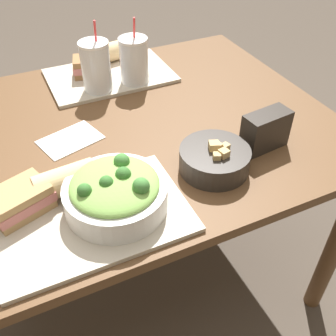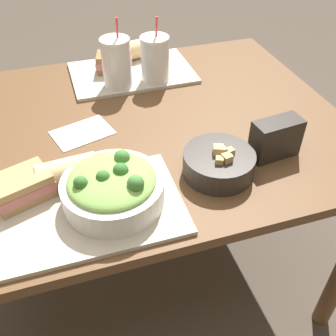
{
  "view_description": "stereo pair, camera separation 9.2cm",
  "coord_description": "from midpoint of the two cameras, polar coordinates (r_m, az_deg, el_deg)",
  "views": [
    {
      "loc": [
        -0.29,
        -0.94,
        1.4
      ],
      "look_at": [
        0.01,
        -0.3,
        0.8
      ],
      "focal_mm": 42.0,
      "sensor_mm": 36.0,
      "label": 1
    },
    {
      "loc": [
        -0.2,
        -0.98,
        1.4
      ],
      "look_at": [
        0.01,
        -0.3,
        0.8
      ],
      "focal_mm": 42.0,
      "sensor_mm": 36.0,
      "label": 2
    }
  ],
  "objects": [
    {
      "name": "dining_table",
      "position": [
        1.25,
        -2.52,
        2.8
      ],
      "size": [
        1.27,
        0.97,
        0.73
      ],
      "color": "brown",
      "rests_on": "ground_plane"
    },
    {
      "name": "tray_far",
      "position": [
        1.47,
        -3.42,
        13.59
      ],
      "size": [
        0.43,
        0.28,
        0.01
      ],
      "color": "#BCB29E",
      "rests_on": "dining_table"
    },
    {
      "name": "napkin_folded",
      "position": [
        1.17,
        -10.13,
        4.93
      ],
      "size": [
        0.19,
        0.16,
        0.0
      ],
      "color": "white",
      "rests_on": "dining_table"
    },
    {
      "name": "salad_bowl",
      "position": [
        0.9,
        -5.13,
        -2.84
      ],
      "size": [
        0.24,
        0.24,
        0.11
      ],
      "color": "white",
      "rests_on": "tray_near"
    },
    {
      "name": "chip_bag",
      "position": [
        1.1,
        17.72,
        4.02
      ],
      "size": [
        0.14,
        0.08,
        0.11
      ],
      "rotation": [
        0.0,
        0.0,
        0.11
      ],
      "color": "#28231E",
      "rests_on": "dining_table"
    },
    {
      "name": "baguette_far",
      "position": [
        1.56,
        -2.79,
        16.8
      ],
      "size": [
        0.12,
        0.09,
        0.07
      ],
      "rotation": [
        0.0,
        0.0,
        1.73
      ],
      "color": "#DBBC84",
      "rests_on": "tray_far"
    },
    {
      "name": "soup_bowl",
      "position": [
        1.01,
        9.97,
        0.67
      ],
      "size": [
        0.18,
        0.18,
        0.08
      ],
      "color": "#2D2823",
      "rests_on": "dining_table"
    },
    {
      "name": "drink_cup_red",
      "position": [
        1.38,
        0.08,
        15.3
      ],
      "size": [
        0.1,
        0.1,
        0.22
      ],
      "color": "silver",
      "rests_on": "tray_far"
    },
    {
      "name": "baguette_near",
      "position": [
        0.97,
        -11.63,
        -0.62
      ],
      "size": [
        0.15,
        0.08,
        0.07
      ],
      "rotation": [
        0.0,
        0.0,
        1.65
      ],
      "color": "#DBBC84",
      "rests_on": "tray_near"
    },
    {
      "name": "sandwich_near",
      "position": [
        0.96,
        -17.96,
        -2.76
      ],
      "size": [
        0.16,
        0.13,
        0.06
      ],
      "rotation": [
        0.0,
        0.0,
        0.34
      ],
      "color": "tan",
      "rests_on": "tray_near"
    },
    {
      "name": "tray_near",
      "position": [
        0.92,
        -8.66,
        -6.18
      ],
      "size": [
        0.43,
        0.28,
        0.01
      ],
      "color": "#BCB29E",
      "rests_on": "dining_table"
    },
    {
      "name": "ground_plane",
      "position": [
        1.72,
        -1.89,
        -14.27
      ],
      "size": [
        12.0,
        12.0,
        0.0
      ],
      "primitive_type": "plane",
      "color": "#4C4238"
    },
    {
      "name": "sandwich_far",
      "position": [
        1.47,
        -5.98,
        14.97
      ],
      "size": [
        0.14,
        0.12,
        0.06
      ],
      "rotation": [
        0.0,
        0.0,
        -0.27
      ],
      "color": "olive",
      "rests_on": "tray_far"
    },
    {
      "name": "drink_cup_dark",
      "position": [
        1.35,
        -5.28,
        14.73
      ],
      "size": [
        0.1,
        0.1,
        0.23
      ],
      "color": "silver",
      "rests_on": "tray_far"
    }
  ]
}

